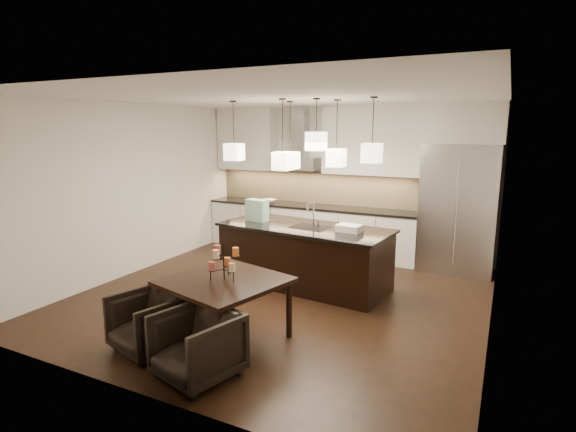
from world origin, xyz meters
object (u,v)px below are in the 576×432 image
at_px(armchair_left, 148,322).
at_px(armchair_right, 197,345).
at_px(island_body, 304,257).
at_px(refrigerator, 458,209).
at_px(dining_table, 225,309).

distance_m(armchair_left, armchair_right, 0.85).
bearing_deg(armchair_right, island_body, 109.14).
bearing_deg(refrigerator, island_body, -138.24).
bearing_deg(armchair_right, refrigerator, 84.36).
bearing_deg(island_body, dining_table, -85.53).
distance_m(island_body, armchair_right, 2.87).
relative_size(refrigerator, armchair_left, 3.06).
bearing_deg(armchair_left, armchair_right, 1.33).
distance_m(refrigerator, armchair_left, 5.25).
bearing_deg(refrigerator, armchair_left, -121.09).
xyz_separation_m(armchair_left, armchair_right, (0.82, -0.21, 0.01)).
xyz_separation_m(island_body, armchair_right, (0.15, -2.86, -0.11)).
bearing_deg(armchair_left, island_body, 91.63).
bearing_deg(armchair_right, dining_table, 121.25).
height_order(dining_table, armchair_left, dining_table).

